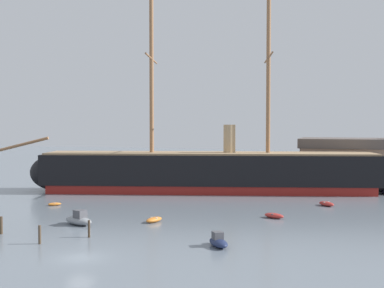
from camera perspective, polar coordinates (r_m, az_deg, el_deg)
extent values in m
plane|color=slate|center=(50.25, -12.40, -12.35)|extent=(400.00, 400.00, 0.00)
cube|color=maroon|center=(94.05, 1.96, -4.93)|extent=(58.94, 22.53, 1.52)
cube|color=black|center=(93.67, 1.97, -2.82)|extent=(61.40, 23.47, 5.44)
ellipsoid|color=black|center=(98.43, -14.61, -3.09)|extent=(12.63, 10.62, 6.97)
ellipsoid|color=black|center=(97.27, 18.75, -3.20)|extent=(12.63, 10.62, 6.97)
cube|color=#9E7F5B|center=(93.46, 1.97, -1.06)|extent=(60.04, 22.47, 0.33)
cylinder|color=#936642|center=(94.50, -4.56, 7.47)|extent=(0.76, 0.76, 28.31)
cylinder|color=#936642|center=(94.86, -4.56, 9.51)|extent=(3.80, 14.28, 0.30)
cylinder|color=#936642|center=(94.04, 8.55, 7.48)|extent=(0.76, 0.76, 28.31)
cylinder|color=#936642|center=(94.41, 8.56, 9.53)|extent=(3.80, 14.28, 0.30)
cylinder|color=#936642|center=(100.39, -18.37, -0.02)|extent=(9.49, 2.84, 2.90)
cylinder|color=tan|center=(93.33, 4.22, 0.51)|extent=(2.18, 2.18, 5.44)
ellipsoid|color=gray|center=(65.76, -12.59, -8.37)|extent=(4.88, 3.43, 1.05)
cube|color=#4C4C51|center=(65.37, -12.43, -7.69)|extent=(1.73, 1.65, 1.05)
ellipsoid|color=#1E284C|center=(53.29, 2.98, -10.98)|extent=(3.27, 3.81, 0.84)
cube|color=#4C4C51|center=(53.37, 2.89, -10.22)|extent=(1.42, 1.46, 0.84)
ellipsoid|color=orange|center=(66.07, -4.27, -8.45)|extent=(2.02, 3.02, 0.66)
cube|color=beige|center=(66.03, -4.27, -8.23)|extent=(1.06, 0.56, 0.10)
ellipsoid|color=orange|center=(81.59, -15.14, -6.51)|extent=(2.09, 1.95, 0.47)
cube|color=#B2ADA3|center=(81.56, -15.14, -6.39)|extent=(0.62, 0.68, 0.07)
ellipsoid|color=#B22D28|center=(69.45, 9.17, -7.93)|extent=(3.12, 2.30, 0.68)
cube|color=#4C4C51|center=(69.41, 9.17, -7.72)|extent=(0.67, 1.08, 0.10)
ellipsoid|color=#B22D28|center=(81.03, 14.83, -6.49)|extent=(2.97, 2.96, 0.69)
cube|color=#B2ADA3|center=(81.00, 14.83, -6.31)|extent=(0.95, 0.96, 0.11)
ellipsoid|color=#1E284C|center=(109.37, -11.06, -4.10)|extent=(4.05, 1.86, 0.93)
cube|color=#4C4C51|center=(109.43, -11.19, -3.71)|extent=(1.27, 1.14, 0.93)
ellipsoid|color=gold|center=(110.25, 6.59, -4.07)|extent=(3.84, 3.37, 0.75)
cube|color=#4C4C51|center=(110.35, 6.53, -3.84)|extent=(1.18, 1.12, 0.39)
cylinder|color=silver|center=(109.85, 6.67, -2.79)|extent=(0.10, 0.10, 4.54)
cylinder|color=#423323|center=(58.40, -11.46, -9.29)|extent=(0.26, 0.26, 1.93)
cylinder|color=#4C3D2D|center=(56.57, -16.70, -9.70)|extent=(0.30, 0.30, 1.97)
cylinder|color=#423323|center=(62.90, -20.61, -8.52)|extent=(0.38, 0.38, 2.00)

